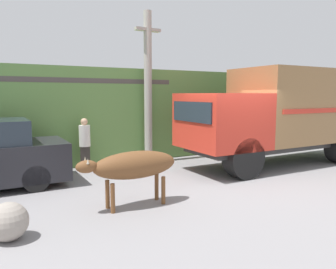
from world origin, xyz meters
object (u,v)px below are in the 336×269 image
Objects in this scene: cargo_truck at (286,112)px; pedestrian_on_hill at (85,142)px; utility_pole at (148,86)px; brown_cow at (134,166)px; roadside_rock at (8,222)px.

pedestrian_on_hill is (-6.26, 2.33, -0.89)m from cargo_truck.
utility_pole is at bearing 151.68° from cargo_truck.
utility_pole is at bearing -165.04° from pedestrian_on_hill.
cargo_truck is at bearing 16.16° from brown_cow.
brown_cow is at bearing 12.20° from roadside_rock.
pedestrian_on_hill is 2.58× the size of roadside_rock.
roadside_rock is (-4.66, -4.46, -2.34)m from utility_pole.
utility_pole is 6.86m from roadside_rock.
pedestrian_on_hill is 5.03m from roadside_rock.
brown_cow is 3.43× the size of roadside_rock.
utility_pole is (-4.02, 2.41, 0.88)m from cargo_truck.
brown_cow reaches higher than roadside_rock.
cargo_truck is at bearing 13.27° from roadside_rock.
utility_pole is (2.23, 3.94, 1.78)m from brown_cow.
utility_pole is at bearing 62.98° from brown_cow.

